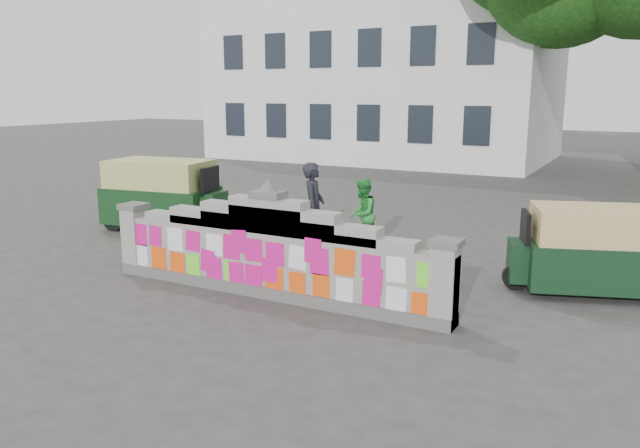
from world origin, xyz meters
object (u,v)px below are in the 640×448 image
Objects in this scene: rickshaw_left at (164,194)px; cyclist_rider at (313,220)px; cyclist_bike at (314,238)px; pedestrian at (362,214)px; rickshaw_right at (593,250)px.

cyclist_rider is at bearing -20.87° from rickshaw_left.
rickshaw_left is at bearing 58.93° from cyclist_bike.
rickshaw_left reaches higher than pedestrian.
pedestrian is at bearing -2.85° from rickshaw_left.
cyclist_bike is at bearing -12.26° from rickshaw_right.
cyclist_rider is at bearing -12.26° from rickshaw_right.
pedestrian is 0.48× the size of rickshaw_left.
pedestrian reaches higher than cyclist_bike.
rickshaw_left reaches higher than rickshaw_right.
cyclist_rider reaches higher than cyclist_bike.
rickshaw_right is at bearing 66.58° from pedestrian.
pedestrian is at bearing -31.88° from cyclist_bike.
rickshaw_right is (4.74, -0.97, 0.00)m from pedestrian.
pedestrian is 5.20m from rickshaw_left.
rickshaw_left reaches higher than cyclist_bike.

